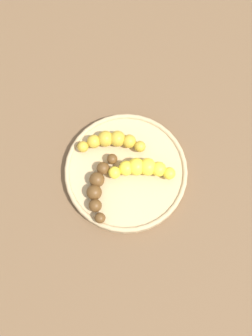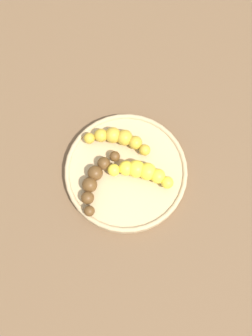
{
  "view_description": "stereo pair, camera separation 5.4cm",
  "coord_description": "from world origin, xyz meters",
  "px_view_note": "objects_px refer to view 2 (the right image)",
  "views": [
    {
      "loc": [
        -0.17,
        0.16,
        0.83
      ],
      "look_at": [
        0.0,
        0.0,
        0.04
      ],
      "focal_mm": 45.44,
      "sensor_mm": 36.0,
      "label": 1
    },
    {
      "loc": [
        -0.21,
        0.12,
        0.83
      ],
      "look_at": [
        0.0,
        0.0,
        0.04
      ],
      "focal_mm": 45.44,
      "sensor_mm": 36.0,
      "label": 2
    }
  ],
  "objects_px": {
    "fruit_bowl": "(126,172)",
    "banana_overripe": "(95,180)",
    "banana_spotted": "(118,139)",
    "banana_yellow": "(141,172)"
  },
  "relations": [
    {
      "from": "fruit_bowl",
      "to": "banana_overripe",
      "type": "xyz_separation_m",
      "value": [
        0.01,
        0.06,
        0.02
      ]
    },
    {
      "from": "banana_overripe",
      "to": "banana_spotted",
      "type": "bearing_deg",
      "value": -93.94
    },
    {
      "from": "banana_overripe",
      "to": "banana_yellow",
      "type": "bearing_deg",
      "value": -146.43
    },
    {
      "from": "fruit_bowl",
      "to": "banana_spotted",
      "type": "xyz_separation_m",
      "value": [
        0.06,
        -0.02,
        0.02
      ]
    },
    {
      "from": "banana_spotted",
      "to": "banana_overripe",
      "type": "relative_size",
      "value": 0.91
    },
    {
      "from": "banana_spotted",
      "to": "banana_yellow",
      "type": "bearing_deg",
      "value": -134.28
    },
    {
      "from": "banana_yellow",
      "to": "banana_overripe",
      "type": "height_order",
      "value": "banana_yellow"
    },
    {
      "from": "fruit_bowl",
      "to": "banana_yellow",
      "type": "relative_size",
      "value": 2.42
    },
    {
      "from": "banana_overripe",
      "to": "fruit_bowl",
      "type": "bearing_deg",
      "value": -135.1
    },
    {
      "from": "fruit_bowl",
      "to": "banana_yellow",
      "type": "xyz_separation_m",
      "value": [
        -0.02,
        -0.02,
        0.02
      ]
    }
  ]
}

